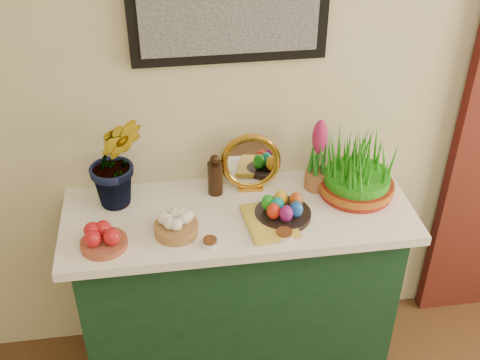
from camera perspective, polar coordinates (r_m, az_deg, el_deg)
name	(u,v)px	position (r m, az deg, el deg)	size (l,w,h in m)	color
sideboard	(238,293)	(2.72, -0.15, -10.67)	(1.30, 0.45, 0.85)	#153B1E
tablecloth	(238,214)	(2.42, -0.17, -3.23)	(1.40, 0.55, 0.04)	white
hyacinth_green	(114,147)	(2.35, -11.85, 3.11)	(0.27, 0.23, 0.53)	#206F1A
apple_bowl	(103,238)	(2.27, -12.84, -5.42)	(0.18, 0.18, 0.09)	#984730
garlic_basket	(176,225)	(2.29, -6.09, -4.29)	(0.20, 0.20, 0.09)	#AA7044
vinegar_cruet	(215,176)	(2.46, -2.37, 0.34)	(0.06, 0.06, 0.18)	black
mirror	(251,163)	(2.47, 1.01, 1.65)	(0.25, 0.08, 0.25)	#C38A2B
book	(247,224)	(2.31, 0.68, -4.24)	(0.16, 0.24, 0.03)	gold
spice_dish_left	(210,242)	(2.24, -2.86, -5.90)	(0.06, 0.06, 0.03)	silver
spice_dish_right	(284,234)	(2.28, 4.22, -5.17)	(0.08, 0.08, 0.03)	silver
egg_plate	(283,210)	(2.36, 4.07, -2.81)	(0.24, 0.24, 0.09)	black
hyacinth_pink	(318,158)	(2.48, 7.41, 2.05)	(0.10, 0.10, 0.32)	#9B5D35
wheatgrass_sabzeh	(358,170)	(2.49, 11.14, 0.94)	(0.31, 0.31, 0.26)	maroon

